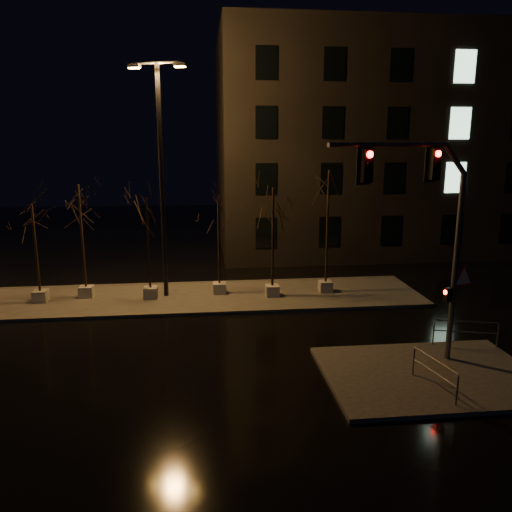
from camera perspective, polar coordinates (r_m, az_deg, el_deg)
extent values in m
plane|color=black|center=(19.62, -6.08, -10.13)|extent=(90.00, 90.00, 0.00)
cube|color=#42403B|center=(25.23, -6.18, -4.68)|extent=(22.00, 5.00, 0.15)
cube|color=#42403B|center=(18.02, 19.24, -12.71)|extent=(7.00, 5.00, 0.15)
cube|color=black|center=(38.68, 15.17, 12.18)|extent=(25.00, 12.00, 15.00)
cube|color=#B5B2A9|center=(26.21, -23.40, -4.22)|extent=(0.65, 0.65, 0.55)
cylinder|color=black|center=(25.67, -23.86, 0.83)|extent=(0.11, 0.11, 4.17)
cube|color=#B5B2A9|center=(26.15, -18.81, -3.88)|extent=(0.65, 0.65, 0.55)
cylinder|color=black|center=(25.53, -19.25, 2.11)|extent=(0.11, 0.11, 5.00)
cube|color=#B5B2A9|center=(25.15, -11.95, -4.11)|extent=(0.65, 0.65, 0.55)
cylinder|color=black|center=(24.56, -12.21, 1.42)|extent=(0.11, 0.11, 4.40)
cube|color=#B5B2A9|center=(25.44, -4.19, -3.67)|extent=(0.65, 0.65, 0.55)
cylinder|color=black|center=(24.86, -4.28, 1.67)|extent=(0.11, 0.11, 4.27)
cube|color=#B5B2A9|center=(24.97, 1.88, -3.96)|extent=(0.65, 0.65, 0.55)
cylinder|color=black|center=(24.33, 1.92, 2.14)|extent=(0.11, 0.11, 4.85)
cube|color=#B5B2A9|center=(25.91, 7.94, -3.45)|extent=(0.65, 0.65, 0.55)
cylinder|color=black|center=(25.23, 8.15, 3.31)|extent=(0.11, 0.11, 5.64)
cylinder|color=#5C5E64|center=(18.31, 21.81, -1.46)|extent=(0.20, 0.20, 6.50)
cylinder|color=#5C5E64|center=(15.71, 15.09, 12.17)|extent=(4.17, 1.50, 0.15)
cube|color=black|center=(16.90, 19.71, 9.85)|extent=(0.38, 0.33, 0.98)
cube|color=black|center=(15.21, 12.52, 10.05)|extent=(0.38, 0.33, 0.98)
cube|color=black|center=(18.36, 21.07, -4.16)|extent=(0.29, 0.26, 0.49)
cone|color=red|center=(18.58, 22.54, -2.35)|extent=(1.08, 0.38, 1.13)
sphere|color=#FF0C07|center=(17.82, 22.85, 10.77)|extent=(0.20, 0.20, 0.20)
cylinder|color=black|center=(24.48, -10.72, 8.00)|extent=(0.22, 0.22, 11.03)
cylinder|color=black|center=(24.66, -11.28, 20.87)|extent=(2.35, 0.82, 0.11)
cube|color=#F7A131|center=(25.06, -13.76, 20.24)|extent=(0.62, 0.46, 0.22)
cube|color=#F7A131|center=(24.26, -8.68, 20.71)|extent=(0.62, 0.46, 0.22)
cylinder|color=#5C5E64|center=(20.20, 19.63, -8.27)|extent=(0.05, 0.05, 0.94)
cylinder|color=#5C5E64|center=(20.77, 25.89, -8.25)|extent=(0.05, 0.05, 0.94)
cylinder|color=#5C5E64|center=(20.28, 22.93, -6.89)|extent=(2.22, 0.63, 0.04)
cylinder|color=#5C5E64|center=(20.42, 22.83, -8.00)|extent=(2.22, 0.63, 0.04)
cylinder|color=#5C5E64|center=(16.03, 21.99, -14.09)|extent=(0.05, 0.05, 0.93)
cylinder|color=#5C5E64|center=(17.49, 17.57, -11.44)|extent=(0.05, 0.05, 0.93)
cylinder|color=#5C5E64|center=(16.53, 19.81, -11.09)|extent=(0.47, 2.04, 0.04)
cylinder|color=#5C5E64|center=(16.70, 19.70, -12.40)|extent=(0.47, 2.04, 0.04)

